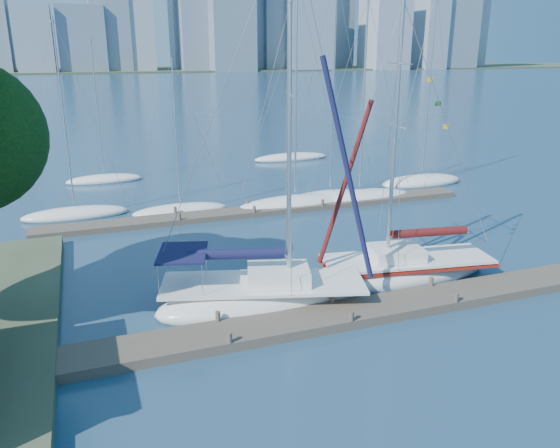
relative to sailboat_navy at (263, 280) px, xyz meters
name	(u,v)px	position (x,y,z in m)	size (l,w,h in m)	color
ground	(341,320)	(2.60, -2.40, -1.21)	(700.00, 700.00, 0.00)	#163249
near_dock	(341,315)	(2.60, -2.40, -1.01)	(26.00, 2.00, 0.40)	#4F453A
far_dock	(265,210)	(4.60, 13.60, -1.03)	(30.00, 1.80, 0.36)	#4F453A
far_shore	(92,71)	(2.60, 317.60, -1.21)	(800.00, 100.00, 1.50)	#38472D
sailboat_navy	(263,280)	(0.00, 0.00, 0.00)	(9.92, 5.59, 16.21)	white
sailboat_maroon	(407,258)	(7.55, 0.54, -0.22)	(9.18, 4.20, 13.33)	white
bg_boat_0	(75,214)	(-7.69, 16.94, -0.96)	(7.02, 2.80, 13.01)	white
bg_boat_1	(180,210)	(-0.89, 15.49, -0.99)	(6.52, 2.02, 10.57)	white
bg_boat_2	(295,203)	(7.10, 14.24, -0.91)	(8.62, 3.33, 15.65)	white
bg_boat_3	(330,197)	(10.09, 14.77, -0.89)	(7.05, 2.71, 16.07)	white
bg_boat_4	(359,197)	(12.22, 14.21, -0.93)	(8.37, 2.45, 14.56)	white
bg_boat_5	(422,181)	(19.54, 16.99, -0.90)	(7.75, 4.20, 15.59)	white
bg_boat_6	(104,179)	(-5.31, 27.06, -0.98)	(6.50, 3.15, 11.96)	white
bg_boat_7	(291,157)	(13.23, 30.93, -0.97)	(8.02, 2.93, 12.49)	white
skyline	(141,0)	(29.54, 288.19, 34.66)	(503.36, 51.31, 99.39)	gray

